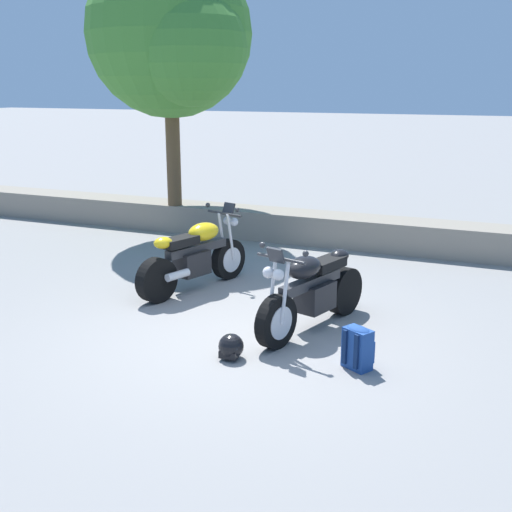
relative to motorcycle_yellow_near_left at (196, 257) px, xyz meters
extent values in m
plane|color=gray|center=(1.39, -1.37, -0.49)|extent=(120.00, 120.00, 0.00)
cube|color=gray|center=(1.39, 3.43, -0.21)|extent=(36.00, 0.80, 0.55)
cylinder|color=black|center=(0.21, 0.66, -0.18)|extent=(0.32, 0.63, 0.62)
cylinder|color=black|center=(-0.23, -0.71, -0.18)|extent=(0.36, 0.65, 0.62)
cylinder|color=silver|center=(0.21, 0.66, -0.18)|extent=(0.27, 0.41, 0.38)
cube|color=black|center=(-0.03, -0.07, -0.08)|extent=(0.45, 0.55, 0.34)
cube|color=#2D2D30|center=(0.01, 0.02, 0.12)|extent=(0.47, 1.09, 0.12)
ellipsoid|color=yellow|center=(0.05, 0.17, 0.34)|extent=(0.48, 0.60, 0.26)
cube|color=black|center=(-0.09, -0.29, 0.28)|extent=(0.42, 0.61, 0.12)
ellipsoid|color=yellow|center=(-0.18, -0.58, 0.32)|extent=(0.29, 0.33, 0.16)
cylinder|color=#2D2D30|center=(0.18, 0.59, 0.54)|extent=(0.64, 0.23, 0.04)
sphere|color=silver|center=(0.16, 0.74, 0.40)|extent=(0.13, 0.13, 0.13)
sphere|color=silver|center=(0.29, 0.70, 0.40)|extent=(0.13, 0.13, 0.13)
cube|color=#26282D|center=(0.21, 0.68, 0.60)|extent=(0.22, 0.15, 0.18)
cylinder|color=silver|center=(0.00, -0.53, -0.13)|extent=(0.22, 0.40, 0.11)
cylinder|color=silver|center=(0.11, 0.65, 0.18)|extent=(0.09, 0.17, 0.73)
cylinder|color=silver|center=(0.28, 0.60, 0.18)|extent=(0.09, 0.17, 0.73)
sphere|color=#2D2D30|center=(-0.12, 0.64, 0.64)|extent=(0.07, 0.07, 0.07)
sphere|color=#2D2D30|center=(0.46, 0.46, 0.64)|extent=(0.07, 0.07, 0.07)
cylinder|color=black|center=(1.85, -1.55, -0.18)|extent=(0.31, 0.63, 0.62)
cylinder|color=black|center=(2.25, -0.16, -0.18)|extent=(0.35, 0.65, 0.62)
cylinder|color=silver|center=(1.85, -1.55, -0.18)|extent=(0.26, 0.41, 0.38)
cube|color=black|center=(2.06, -0.81, -0.08)|extent=(0.44, 0.55, 0.34)
cube|color=#2D2D30|center=(2.04, -0.90, 0.12)|extent=(0.45, 1.09, 0.12)
ellipsoid|color=black|center=(1.99, -1.05, 0.34)|extent=(0.47, 0.59, 0.26)
cube|color=black|center=(2.13, -0.59, 0.28)|extent=(0.41, 0.61, 0.12)
ellipsoid|color=black|center=(2.21, -0.30, 0.32)|extent=(0.29, 0.33, 0.16)
cylinder|color=#2D2D30|center=(1.87, -1.47, 0.54)|extent=(0.64, 0.22, 0.04)
sphere|color=silver|center=(1.90, -1.62, 0.40)|extent=(0.13, 0.13, 0.13)
sphere|color=silver|center=(1.76, -1.58, 0.40)|extent=(0.13, 0.13, 0.13)
cube|color=#26282D|center=(1.84, -1.56, 0.60)|extent=(0.22, 0.15, 0.18)
cylinder|color=silver|center=(2.03, -0.35, -0.13)|extent=(0.21, 0.40, 0.11)
cylinder|color=silver|center=(1.94, -1.53, 0.18)|extent=(0.09, 0.17, 0.73)
cylinder|color=silver|center=(1.77, -1.48, 0.18)|extent=(0.09, 0.17, 0.73)
sphere|color=#2D2D30|center=(2.17, -1.52, 0.64)|extent=(0.07, 0.07, 0.07)
sphere|color=#2D2D30|center=(1.59, -1.35, 0.64)|extent=(0.07, 0.07, 0.07)
cube|color=navy|center=(2.83, -1.73, -0.27)|extent=(0.35, 0.30, 0.44)
cube|color=navy|center=(2.89, -1.63, -0.31)|extent=(0.23, 0.16, 0.24)
ellipsoid|color=navy|center=(2.83, -1.73, -0.06)|extent=(0.33, 0.29, 0.08)
cube|color=#10244B|center=(2.71, -1.78, -0.25)|extent=(0.06, 0.05, 0.37)
cube|color=#10244B|center=(2.85, -1.86, -0.25)|extent=(0.06, 0.05, 0.37)
sphere|color=black|center=(1.50, -2.02, -0.35)|extent=(0.28, 0.28, 0.28)
ellipsoid|color=black|center=(1.50, -2.10, -0.34)|extent=(0.23, 0.06, 0.12)
cube|color=black|center=(1.50, -2.10, -0.42)|extent=(0.20, 0.08, 0.08)
cylinder|color=brown|center=(-2.16, 3.18, 1.11)|extent=(0.28, 0.28, 2.10)
sphere|color=#428433|center=(-2.16, 3.18, 3.34)|extent=(3.14, 3.14, 3.14)
sphere|color=#428433|center=(-1.46, 2.71, 3.03)|extent=(2.04, 2.04, 2.04)
camera|label=1|loc=(4.26, -7.85, 2.41)|focal=44.78mm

